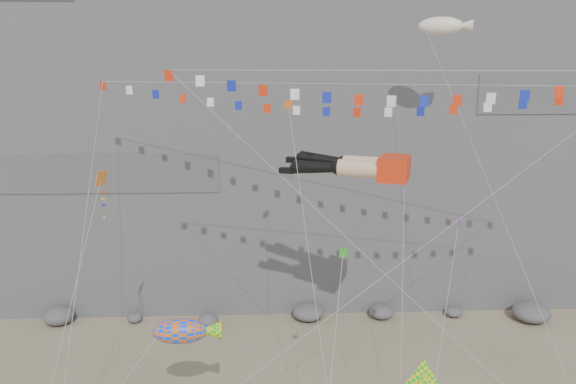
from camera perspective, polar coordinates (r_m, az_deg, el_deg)
The scene contains 11 objects.
cliff at distance 57.23m, azimuth 1.09°, elevation 17.72°, with size 80.00×28.00×50.00m, color slate.
talus_boulders at distance 46.67m, azimuth 2.07°, elevation -12.11°, with size 60.00×3.00×1.20m, color #58585C, non-canonical shape.
legs_kite at distance 31.39m, azimuth 7.13°, elevation 2.59°, with size 7.38×14.87×19.05m.
flag_banner_upper at distance 34.09m, azimuth 5.49°, elevation 10.84°, with size 30.44×16.62×27.15m.
flag_banner_lower at distance 28.37m, azimuth 12.26°, elevation 11.90°, with size 23.64×7.10×23.19m.
harlequin_kite at distance 30.73m, azimuth -18.47°, elevation 1.18°, with size 3.64×8.71×16.79m.
fish_windsock at distance 30.36m, azimuth -10.88°, elevation -13.72°, with size 9.01×5.55×10.92m.
blimp_windsock at distance 39.01m, azimuth 15.28°, elevation 15.88°, with size 7.95×14.96×27.13m.
small_kite_a at distance 31.79m, azimuth 0.17°, elevation 8.05°, with size 2.72×13.01×22.05m.
small_kite_b at distance 31.12m, azimuth 16.90°, elevation -3.35°, with size 4.90×9.44×15.65m.
small_kite_c at distance 27.52m, azimuth 5.54°, elevation -6.85°, with size 2.82×9.09×14.44m.
Camera 1 is at (-3.37, -24.97, 20.73)m, focal length 35.00 mm.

